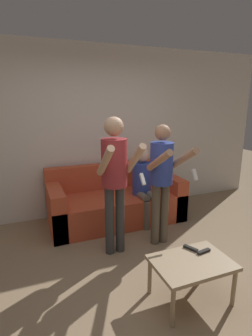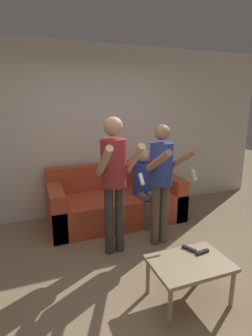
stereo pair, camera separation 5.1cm
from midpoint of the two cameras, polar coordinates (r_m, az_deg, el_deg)
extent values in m
plane|color=#937A5B|center=(2.97, 4.89, -24.01)|extent=(14.00, 14.00, 0.00)
cube|color=silver|center=(4.32, -6.71, 7.72)|extent=(6.40, 0.06, 2.70)
cube|color=#C64C2D|center=(4.17, -1.70, -8.57)|extent=(2.04, 0.91, 0.43)
cube|color=#C64C2D|center=(4.37, -3.34, -1.63)|extent=(2.04, 0.16, 0.41)
cube|color=#C64C2D|center=(3.95, -14.61, -8.62)|extent=(0.20, 0.91, 0.66)
cube|color=#C64C2D|center=(4.49, 9.53, -5.50)|extent=(0.20, 0.91, 0.66)
cylinder|color=#383838|center=(3.25, -3.28, -11.31)|extent=(0.11, 0.11, 0.87)
cylinder|color=#383838|center=(3.29, -0.98, -10.97)|extent=(0.11, 0.11, 0.87)
cylinder|color=#9E2D33|center=(3.03, -2.24, 1.15)|extent=(0.30, 0.30, 0.56)
sphere|color=tan|center=(2.96, -2.32, 9.03)|extent=(0.22, 0.22, 0.22)
cylinder|color=tan|center=(2.77, -4.26, 1.45)|extent=(0.08, 0.46, 0.41)
cylinder|color=tan|center=(2.88, 2.27, 1.99)|extent=(0.08, 0.46, 0.41)
cube|color=white|center=(2.74, 3.90, -2.45)|extent=(0.04, 0.11, 0.12)
cylinder|color=brown|center=(3.48, 6.78, -10.02)|extent=(0.11, 0.11, 0.83)
cylinder|color=brown|center=(3.53, 8.68, -9.67)|extent=(0.11, 0.11, 0.83)
cylinder|color=#2D429E|center=(3.29, 8.13, 0.98)|extent=(0.29, 0.29, 0.53)
sphere|color=#A87A5B|center=(3.22, 8.38, 7.65)|extent=(0.19, 0.19, 0.19)
cylinder|color=#A87A5B|center=(2.99, 7.56, 1.56)|extent=(0.08, 0.50, 0.34)
cylinder|color=#A87A5B|center=(3.16, 12.82, 2.00)|extent=(0.08, 0.50, 0.34)
cube|color=white|center=(3.01, 15.08, -1.47)|extent=(0.04, 0.09, 0.13)
cylinder|color=#6B6051|center=(3.91, 4.86, -10.24)|extent=(0.11, 0.11, 0.43)
cylinder|color=#6B6051|center=(3.97, 6.57, -9.93)|extent=(0.11, 0.11, 0.43)
cylinder|color=#6B6051|center=(3.95, 3.94, -6.13)|extent=(0.11, 0.32, 0.11)
cylinder|color=#6B6051|center=(4.01, 5.62, -5.89)|extent=(0.11, 0.32, 0.11)
cylinder|color=#2D429E|center=(4.05, 3.88, -2.32)|extent=(0.29, 0.29, 0.50)
sphere|color=beige|center=(3.95, 3.98, 2.99)|extent=(0.22, 0.22, 0.22)
cube|color=tan|center=(2.64, 14.32, -19.47)|extent=(0.73, 0.51, 0.04)
cylinder|color=tan|center=(2.48, 10.20, -27.78)|extent=(0.04, 0.04, 0.37)
cylinder|color=tan|center=(2.80, 22.64, -23.09)|extent=(0.04, 0.04, 0.37)
cylinder|color=tan|center=(2.77, 5.35, -22.46)|extent=(0.04, 0.04, 0.37)
cylinder|color=tan|center=(3.06, 16.94, -19.09)|extent=(0.04, 0.04, 0.37)
cube|color=black|center=(2.78, 16.80, -17.10)|extent=(0.15, 0.06, 0.02)
cube|color=black|center=(2.79, 14.12, -16.68)|extent=(0.10, 0.15, 0.02)
camera|label=1|loc=(0.03, -89.59, 0.10)|focal=28.00mm
camera|label=2|loc=(0.03, 90.41, -0.10)|focal=28.00mm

